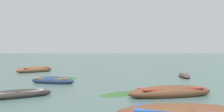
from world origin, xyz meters
TOP-DOWN VIEW (x-y plane):
  - ground_plane at (0.00, 1500.00)m, footprint 6000.00×6000.00m
  - mountain_1 at (-960.02, 2036.37)m, footprint 838.45×838.45m
  - mountain_2 at (26.79, 1876.15)m, footprint 1189.78×1189.78m
  - rowboat_2 at (3.84, 18.07)m, footprint 0.92×3.27m
  - rowboat_3 at (-6.09, 13.15)m, footprint 3.28×1.64m
  - rowboat_5 at (1.07, 8.18)m, footprint 4.44×2.47m
  - rowboat_9 at (-6.18, 7.45)m, footprint 3.28×2.77m
  - rowboat_11 at (-10.98, 23.29)m, footprint 3.77×4.40m
  - weed_patch_0 at (-6.68, 15.73)m, footprint 3.04×3.13m
  - weed_patch_2 at (-6.19, 16.56)m, footprint 2.95×3.16m
  - weed_patch_4 at (-1.21, 8.82)m, footprint 2.97×2.84m

SIDE VIEW (x-z plane):
  - ground_plane at x=0.00m, z-range 0.00..0.00m
  - weed_patch_0 at x=-6.68m, z-range -0.07..0.07m
  - weed_patch_2 at x=-6.19m, z-range -0.07..0.07m
  - weed_patch_4 at x=-1.21m, z-range -0.07..0.07m
  - rowboat_2 at x=3.84m, z-range -0.08..0.35m
  - rowboat_9 at x=-6.18m, z-range -0.09..0.39m
  - rowboat_3 at x=-6.09m, z-range -0.11..0.49m
  - rowboat_5 at x=1.07m, z-range -0.13..0.55m
  - rowboat_11 at x=-10.98m, z-range -0.15..0.64m
  - mountain_2 at x=26.79m, z-range 0.00..303.49m
  - mountain_1 at x=-960.02m, z-range 0.00..314.47m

